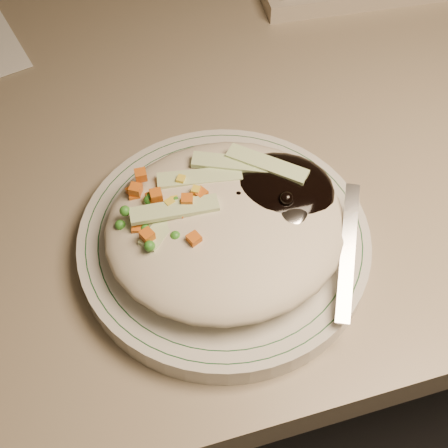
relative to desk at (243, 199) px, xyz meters
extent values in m
cube|color=gray|center=(0.00, 0.00, 0.18)|extent=(1.40, 0.70, 0.04)
cylinder|color=beige|center=(-0.08, -0.20, 0.21)|extent=(0.24, 0.24, 0.02)
torus|color=#144723|center=(-0.08, -0.20, 0.22)|extent=(0.23, 0.23, 0.00)
torus|color=#144723|center=(-0.08, -0.20, 0.22)|extent=(0.21, 0.21, 0.00)
ellipsoid|color=#BBAF98|center=(-0.08, -0.20, 0.24)|extent=(0.19, 0.18, 0.04)
ellipsoid|color=black|center=(-0.04, -0.19, 0.25)|extent=(0.10, 0.09, 0.03)
ellipsoid|color=orange|center=(-0.13, -0.18, 0.24)|extent=(0.08, 0.08, 0.02)
sphere|color=black|center=(-0.07, -0.19, 0.25)|extent=(0.01, 0.01, 0.01)
sphere|color=black|center=(-0.04, -0.18, 0.25)|extent=(0.01, 0.01, 0.01)
sphere|color=black|center=(-0.02, -0.19, 0.26)|extent=(0.01, 0.01, 0.01)
sphere|color=black|center=(-0.02, -0.18, 0.25)|extent=(0.01, 0.01, 0.01)
sphere|color=black|center=(-0.04, -0.20, 0.26)|extent=(0.01, 0.01, 0.01)
sphere|color=black|center=(-0.04, -0.19, 0.25)|extent=(0.01, 0.01, 0.01)
sphere|color=black|center=(-0.03, -0.18, 0.25)|extent=(0.01, 0.01, 0.01)
cube|color=#C95C16|center=(-0.13, -0.17, 0.26)|extent=(0.01, 0.01, 0.01)
cube|color=#C95C16|center=(-0.12, -0.20, 0.25)|extent=(0.01, 0.01, 0.01)
cube|color=#C95C16|center=(-0.15, -0.16, 0.26)|extent=(0.01, 0.01, 0.01)
cube|color=#C95C16|center=(-0.11, -0.19, 0.26)|extent=(0.01, 0.01, 0.01)
cube|color=#C95C16|center=(-0.11, -0.19, 0.26)|extent=(0.01, 0.01, 0.01)
cube|color=#C95C16|center=(-0.15, -0.16, 0.25)|extent=(0.01, 0.01, 0.01)
cube|color=#C95C16|center=(-0.13, -0.17, 0.26)|extent=(0.01, 0.01, 0.01)
cube|color=#C95C16|center=(-0.12, -0.19, 0.26)|extent=(0.01, 0.01, 0.01)
cube|color=#C95C16|center=(-0.10, -0.18, 0.26)|extent=(0.01, 0.01, 0.01)
cube|color=#C95C16|center=(-0.14, -0.15, 0.26)|extent=(0.01, 0.01, 0.01)
cube|color=#C95C16|center=(-0.15, -0.21, 0.26)|extent=(0.01, 0.01, 0.01)
cube|color=#C95C16|center=(-0.11, -0.22, 0.26)|extent=(0.01, 0.01, 0.01)
cube|color=#C95C16|center=(-0.15, -0.19, 0.25)|extent=(0.01, 0.01, 0.01)
cube|color=#C95C16|center=(-0.15, -0.16, 0.25)|extent=(0.01, 0.01, 0.01)
sphere|color=#388C28|center=(-0.11, -0.18, 0.25)|extent=(0.01, 0.01, 0.01)
sphere|color=#388C28|center=(-0.15, -0.22, 0.26)|extent=(0.01, 0.01, 0.01)
sphere|color=#388C28|center=(-0.15, -0.18, 0.26)|extent=(0.01, 0.01, 0.01)
sphere|color=#388C28|center=(-0.16, -0.18, 0.26)|extent=(0.01, 0.01, 0.01)
sphere|color=#388C28|center=(-0.12, -0.18, 0.25)|extent=(0.01, 0.01, 0.01)
sphere|color=#388C28|center=(-0.11, -0.21, 0.25)|extent=(0.01, 0.01, 0.01)
sphere|color=#388C28|center=(-0.13, -0.19, 0.25)|extent=(0.01, 0.01, 0.01)
sphere|color=#388C28|center=(-0.14, -0.20, 0.25)|extent=(0.01, 0.01, 0.01)
sphere|color=#388C28|center=(-0.16, -0.19, 0.25)|extent=(0.01, 0.01, 0.01)
sphere|color=#388C28|center=(-0.14, -0.17, 0.26)|extent=(0.01, 0.01, 0.01)
sphere|color=#388C28|center=(-0.14, -0.17, 0.26)|extent=(0.01, 0.01, 0.01)
sphere|color=#388C28|center=(-0.15, -0.20, 0.25)|extent=(0.01, 0.01, 0.01)
sphere|color=#388C28|center=(-0.13, -0.21, 0.26)|extent=(0.01, 0.01, 0.01)
sphere|color=#388C28|center=(-0.09, -0.16, 0.25)|extent=(0.01, 0.01, 0.01)
cube|color=yellow|center=(-0.12, -0.18, 0.25)|extent=(0.01, 0.01, 0.01)
cube|color=yellow|center=(-0.10, -0.19, 0.26)|extent=(0.01, 0.01, 0.01)
cube|color=yellow|center=(-0.13, -0.17, 0.25)|extent=(0.01, 0.01, 0.01)
cube|color=yellow|center=(-0.12, -0.18, 0.26)|extent=(0.01, 0.01, 0.01)
cube|color=yellow|center=(-0.13, -0.19, 0.25)|extent=(0.01, 0.01, 0.01)
cube|color=yellow|center=(-0.10, -0.18, 0.26)|extent=(0.01, 0.01, 0.01)
cube|color=yellow|center=(-0.11, -0.16, 0.26)|extent=(0.01, 0.01, 0.01)
cube|color=yellow|center=(-0.12, -0.19, 0.25)|extent=(0.01, 0.01, 0.01)
cube|color=#B2D18C|center=(-0.09, -0.16, 0.26)|extent=(0.07, 0.03, 0.00)
cube|color=#B2D18C|center=(-0.06, -0.16, 0.26)|extent=(0.07, 0.04, 0.00)
cube|color=#B2D18C|center=(-0.12, -0.19, 0.26)|extent=(0.06, 0.06, 0.00)
cube|color=#B2D18C|center=(-0.04, -0.17, 0.26)|extent=(0.06, 0.06, 0.00)
cube|color=#B2D18C|center=(-0.08, -0.21, 0.25)|extent=(0.07, 0.02, 0.00)
cube|color=#B2D18C|center=(-0.12, -0.19, 0.26)|extent=(0.07, 0.02, 0.00)
ellipsoid|color=silver|center=(-0.04, -0.21, 0.25)|extent=(0.05, 0.06, 0.01)
cube|color=silver|center=(0.00, -0.25, 0.24)|extent=(0.06, 0.11, 0.03)
camera|label=1|loc=(-0.17, -0.48, 0.64)|focal=50.00mm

